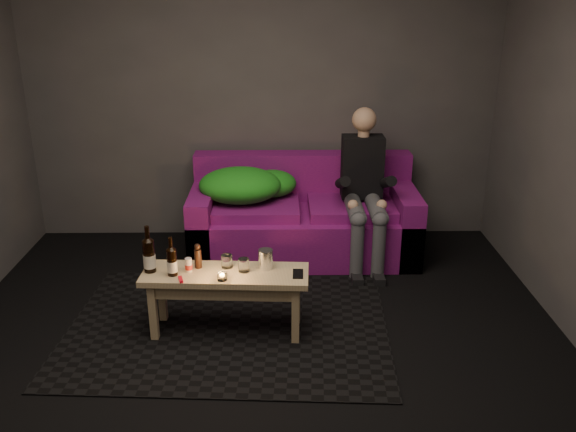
# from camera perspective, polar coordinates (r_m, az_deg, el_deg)

# --- Properties ---
(floor) EXTENTS (4.50, 4.50, 0.00)m
(floor) POSITION_cam_1_polar(r_m,az_deg,el_deg) (3.63, -3.10, -15.17)
(floor) COLOR black
(floor) RESTS_ON ground
(room) EXTENTS (4.50, 4.50, 4.50)m
(room) POSITION_cam_1_polar(r_m,az_deg,el_deg) (3.44, -3.35, 12.64)
(room) COLOR silver
(room) RESTS_ON ground
(rug) EXTENTS (2.18, 1.64, 0.01)m
(rug) POSITION_cam_1_polar(r_m,az_deg,el_deg) (4.13, -5.61, -10.23)
(rug) COLOR black
(rug) RESTS_ON floor
(sofa) EXTENTS (1.84, 0.83, 0.79)m
(sofa) POSITION_cam_1_polar(r_m,az_deg,el_deg) (5.10, 1.45, -0.36)
(sofa) COLOR #710F73
(sofa) RESTS_ON floor
(green_blanket) EXTENTS (0.81, 0.55, 0.28)m
(green_blanket) POSITION_cam_1_polar(r_m,az_deg,el_deg) (4.99, -4.01, 2.90)
(green_blanket) COLOR #27981B
(green_blanket) RESTS_ON sofa
(person) EXTENTS (0.33, 0.76, 1.23)m
(person) POSITION_cam_1_polar(r_m,az_deg,el_deg) (4.88, 7.13, 2.87)
(person) COLOR black
(person) RESTS_ON sofa
(coffee_table) EXTENTS (1.07, 0.39, 0.43)m
(coffee_table) POSITION_cam_1_polar(r_m,az_deg,el_deg) (3.92, -5.85, -6.24)
(coffee_table) COLOR tan
(coffee_table) RESTS_ON rug
(beer_bottle_a) EXTENTS (0.08, 0.08, 0.31)m
(beer_bottle_a) POSITION_cam_1_polar(r_m,az_deg,el_deg) (3.93, -12.87, -3.58)
(beer_bottle_a) COLOR black
(beer_bottle_a) RESTS_ON coffee_table
(beer_bottle_b) EXTENTS (0.06, 0.06, 0.25)m
(beer_bottle_b) POSITION_cam_1_polar(r_m,az_deg,el_deg) (3.86, -10.82, -4.19)
(beer_bottle_b) COLOR black
(beer_bottle_b) RESTS_ON coffee_table
(salt_shaker) EXTENTS (0.05, 0.05, 0.09)m
(salt_shaker) POSITION_cam_1_polar(r_m,az_deg,el_deg) (3.90, -9.28, -4.54)
(salt_shaker) COLOR silver
(salt_shaker) RESTS_ON coffee_table
(pepper_mill) EXTENTS (0.06, 0.06, 0.12)m
(pepper_mill) POSITION_cam_1_polar(r_m,az_deg,el_deg) (3.94, -8.42, -3.97)
(pepper_mill) COLOR black
(pepper_mill) RESTS_ON coffee_table
(tumbler_back) EXTENTS (0.08, 0.08, 0.08)m
(tumbler_back) POSITION_cam_1_polar(r_m,az_deg,el_deg) (3.93, -5.74, -4.23)
(tumbler_back) COLOR white
(tumbler_back) RESTS_ON coffee_table
(tealight) EXTENTS (0.06, 0.06, 0.05)m
(tealight) POSITION_cam_1_polar(r_m,az_deg,el_deg) (3.78, -6.19, -5.65)
(tealight) COLOR white
(tealight) RESTS_ON coffee_table
(tumbler_front) EXTENTS (0.08, 0.08, 0.09)m
(tumbler_front) POSITION_cam_1_polar(r_m,az_deg,el_deg) (3.87, -4.16, -4.60)
(tumbler_front) COLOR white
(tumbler_front) RESTS_ON coffee_table
(steel_cup) EXTENTS (0.12, 0.12, 0.13)m
(steel_cup) POSITION_cam_1_polar(r_m,az_deg,el_deg) (3.89, -2.10, -4.06)
(steel_cup) COLOR silver
(steel_cup) RESTS_ON coffee_table
(smartphone) EXTENTS (0.07, 0.13, 0.01)m
(smartphone) POSITION_cam_1_polar(r_m,az_deg,el_deg) (3.84, 0.94, -5.43)
(smartphone) COLOR black
(smartphone) RESTS_ON coffee_table
(red_lighter) EXTENTS (0.04, 0.08, 0.01)m
(red_lighter) POSITION_cam_1_polar(r_m,az_deg,el_deg) (3.82, -10.01, -5.87)
(red_lighter) COLOR red
(red_lighter) RESTS_ON coffee_table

